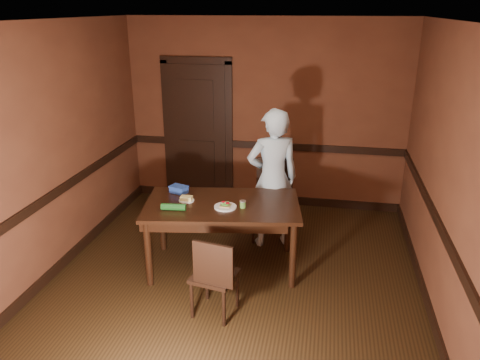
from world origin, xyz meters
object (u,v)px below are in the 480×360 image
at_px(dining_table, 223,236).
at_px(chair_near, 215,274).
at_px(person, 273,179).
at_px(food_tub, 179,189).
at_px(sauce_jar, 243,204).
at_px(cheese_saucer, 186,199).
at_px(chair_far, 270,200).
at_px(sandwich_plate, 225,206).

distance_m(dining_table, chair_near, 0.86).
distance_m(chair_near, person, 1.62).
bearing_deg(food_tub, sauce_jar, 0.16).
relative_size(sauce_jar, cheese_saucer, 0.47).
relative_size(sauce_jar, food_tub, 0.34).
bearing_deg(food_tub, chair_far, 52.40).
bearing_deg(person, sandwich_plate, 41.31).
distance_m(dining_table, sandwich_plate, 0.43).
height_order(chair_far, cheese_saucer, chair_far).
bearing_deg(sandwich_plate, chair_near, -85.65).
xyz_separation_m(dining_table, sauce_jar, (0.24, -0.07, 0.44)).
xyz_separation_m(sandwich_plate, food_tub, (-0.62, 0.31, 0.03)).
relative_size(sandwich_plate, sauce_jar, 3.04).
bearing_deg(chair_near, person, -92.36).
xyz_separation_m(sandwich_plate, cheese_saucer, (-0.46, 0.10, 0.00)).
distance_m(chair_far, sauce_jar, 1.00).
relative_size(dining_table, chair_near, 2.00).
distance_m(sandwich_plate, sauce_jar, 0.19).
distance_m(sandwich_plate, food_tub, 0.70).
height_order(sandwich_plate, cheese_saucer, sandwich_plate).
bearing_deg(chair_far, chair_near, -107.22).
height_order(chair_far, sandwich_plate, chair_far).
relative_size(sandwich_plate, cheese_saucer, 1.42).
relative_size(chair_near, sandwich_plate, 3.47).
height_order(chair_near, food_tub, food_tub).
distance_m(person, food_tub, 1.13).
bearing_deg(sandwich_plate, cheese_saucer, 168.22).
relative_size(person, sandwich_plate, 7.11).
bearing_deg(chair_near, food_tub, -46.58).
relative_size(chair_near, sauce_jar, 10.57).
xyz_separation_m(chair_near, person, (0.36, 1.52, 0.44)).
relative_size(dining_table, person, 0.97).
bearing_deg(cheese_saucer, person, 37.85).
height_order(chair_far, food_tub, chair_far).
xyz_separation_m(dining_table, person, (0.47, 0.67, 0.47)).
distance_m(dining_table, chair_far, 0.96).
bearing_deg(sauce_jar, food_tub, 160.93).
distance_m(chair_far, cheese_saucer, 1.24).
distance_m(chair_far, food_tub, 1.23).
bearing_deg(chair_far, sandwich_plate, -117.85).
bearing_deg(cheese_saucer, dining_table, 0.89).
distance_m(sandwich_plate, cheese_saucer, 0.47).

